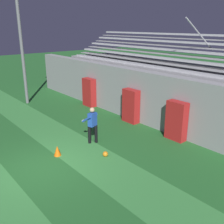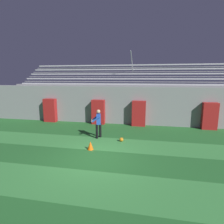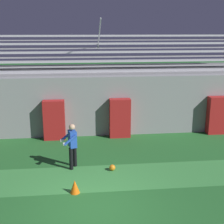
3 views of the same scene
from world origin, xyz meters
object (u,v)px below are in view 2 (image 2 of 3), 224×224
padding_pillar_far_left (50,110)px  padding_pillar_far_right (210,116)px  goalkeeper (98,122)px  padding_pillar_gate_left (98,112)px  traffic_cone (90,145)px  padding_pillar_gate_right (139,113)px  soccer_ball (121,140)px

padding_pillar_far_left → padding_pillar_far_right: size_ratio=1.00×
padding_pillar_far_left → padding_pillar_far_right: same height
goalkeeper → padding_pillar_gate_left: bearing=105.1°
padding_pillar_far_right → traffic_cone: (-6.79, -5.02, -0.70)m
padding_pillar_gate_right → goalkeeper: size_ratio=1.09×
padding_pillar_far_left → padding_pillar_far_right: 11.66m
padding_pillar_gate_left → padding_pillar_gate_right: 3.01m
padding_pillar_gate_right → padding_pillar_far_right: (4.73, 0.00, 0.00)m
padding_pillar_gate_right → goalkeeper: 3.85m
padding_pillar_far_left → soccer_ball: (6.19, -3.57, -0.80)m
padding_pillar_far_right → soccer_ball: bearing=-146.9°
goalkeeper → traffic_cone: 1.97m
padding_pillar_gate_left → traffic_cone: 5.15m
soccer_ball → padding_pillar_gate_left: bearing=122.5°
padding_pillar_gate_left → padding_pillar_far_right: 7.74m
goalkeeper → soccer_ball: bearing=-15.1°
padding_pillar_gate_left → soccer_ball: 4.31m
padding_pillar_gate_right → padding_pillar_far_right: size_ratio=1.00×
padding_pillar_far_left → goalkeeper: size_ratio=1.09×
padding_pillar_far_right → goalkeeper: 7.58m
padding_pillar_gate_right → soccer_ball: 3.73m
padding_pillar_gate_right → traffic_cone: bearing=-112.3°
padding_pillar_gate_right → goalkeeper: (-2.15, -3.19, 0.04)m
goalkeeper → traffic_cone: (0.09, -1.83, -0.74)m
padding_pillar_far_left → traffic_cone: size_ratio=4.34×
padding_pillar_gate_left → traffic_cone: padding_pillar_gate_left is taller
padding_pillar_far_left → padding_pillar_far_right: (11.66, 0.00, 0.00)m
padding_pillar_gate_left → soccer_ball: padding_pillar_gate_left is taller
soccer_ball → traffic_cone: bearing=-132.4°
padding_pillar_far_right → padding_pillar_far_left: bearing=180.0°
padding_pillar_gate_right → padding_pillar_far_right: bearing=0.0°
padding_pillar_far_right → padding_pillar_gate_left: bearing=180.0°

